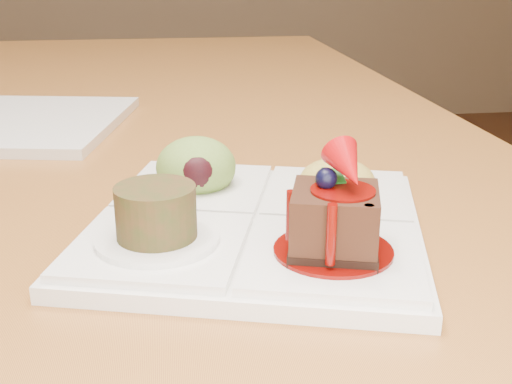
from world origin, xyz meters
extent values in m
cube|color=#9F6A29|center=(0.00, 0.00, 0.73)|extent=(1.00, 1.80, 0.04)
cylinder|color=#9F6A29|center=(0.44, 0.84, 0.35)|extent=(0.06, 0.06, 0.71)
cube|color=white|center=(0.18, -0.34, 0.76)|extent=(0.30, 0.30, 0.01)
cube|color=white|center=(0.22, -0.41, 0.77)|extent=(0.14, 0.14, 0.01)
cube|color=white|center=(0.11, -0.38, 0.77)|extent=(0.14, 0.14, 0.01)
cube|color=white|center=(0.14, -0.27, 0.77)|extent=(0.14, 0.14, 0.01)
cube|color=white|center=(0.26, -0.30, 0.77)|extent=(0.14, 0.14, 0.01)
cylinder|color=#580603|center=(0.22, -0.41, 0.77)|extent=(0.08, 0.08, 0.00)
cube|color=black|center=(0.22, -0.41, 0.77)|extent=(0.07, 0.07, 0.01)
cube|color=black|center=(0.22, -0.41, 0.79)|extent=(0.07, 0.07, 0.04)
cylinder|color=#580603|center=(0.22, -0.41, 0.81)|extent=(0.04, 0.04, 0.00)
sphere|color=black|center=(0.22, -0.41, 0.82)|extent=(0.01, 0.01, 0.01)
cone|color=#9C0A0C|center=(0.23, -0.42, 0.83)|extent=(0.03, 0.04, 0.04)
cube|color=#154F13|center=(0.23, -0.40, 0.82)|extent=(0.01, 0.01, 0.01)
cube|color=#154F13|center=(0.22, -0.40, 0.82)|extent=(0.02, 0.02, 0.01)
cylinder|color=#580603|center=(0.21, -0.44, 0.79)|extent=(0.01, 0.01, 0.04)
cylinder|color=#580603|center=(0.24, -0.44, 0.79)|extent=(0.01, 0.01, 0.04)
cylinder|color=#580603|center=(0.20, -0.41, 0.79)|extent=(0.01, 0.01, 0.03)
cylinder|color=white|center=(0.11, -0.38, 0.77)|extent=(0.08, 0.08, 0.00)
cylinder|color=#492615|center=(0.11, -0.38, 0.79)|extent=(0.05, 0.05, 0.04)
cylinder|color=#4D2A10|center=(0.11, -0.38, 0.80)|extent=(0.04, 0.04, 0.00)
ellipsoid|color=olive|center=(0.14, -0.27, 0.78)|extent=(0.07, 0.07, 0.05)
ellipsoid|color=black|center=(0.14, -0.29, 0.78)|extent=(0.03, 0.02, 0.03)
ellipsoid|color=gold|center=(0.26, -0.30, 0.77)|extent=(0.06, 0.06, 0.04)
cube|color=orange|center=(0.27, -0.30, 0.78)|extent=(0.02, 0.02, 0.01)
cube|color=#4E6A17|center=(0.26, -0.29, 0.78)|extent=(0.02, 0.02, 0.01)
cube|color=orange|center=(0.25, -0.29, 0.78)|extent=(0.02, 0.02, 0.01)
cube|color=#4E6A17|center=(0.25, -0.30, 0.78)|extent=(0.01, 0.02, 0.01)
cube|color=orange|center=(0.24, -0.31, 0.78)|extent=(0.01, 0.02, 0.01)
cube|color=#4E6A17|center=(0.25, -0.31, 0.78)|extent=(0.01, 0.01, 0.01)
cube|color=orange|center=(0.26, -0.32, 0.78)|extent=(0.02, 0.02, 0.01)
cube|color=#4E6A17|center=(0.27, -0.31, 0.78)|extent=(0.02, 0.02, 0.01)
cube|color=white|center=(-0.07, 0.02, 0.76)|extent=(0.30, 0.30, 0.01)
camera|label=1|loc=(0.12, -0.78, 0.95)|focal=45.00mm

